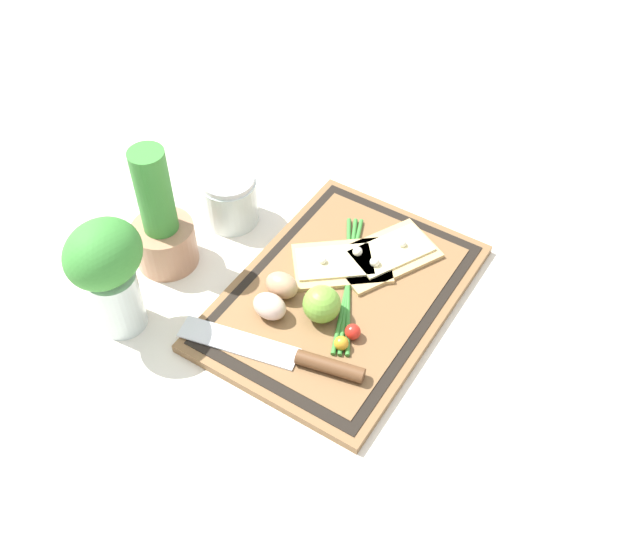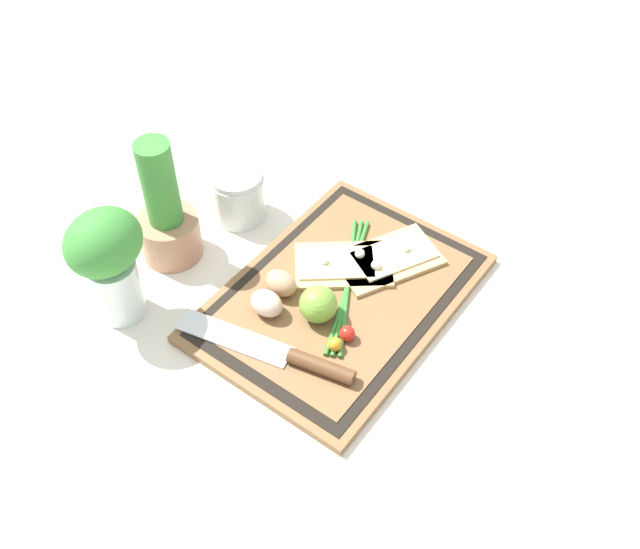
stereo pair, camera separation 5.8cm
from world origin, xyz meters
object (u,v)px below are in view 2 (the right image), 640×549
Objects in this scene: lime at (318,304)px; cherry_tomato_red at (347,333)px; egg_brown at (281,283)px; cherry_tomato_yellow at (335,344)px; herb_pot at (166,218)px; pizza_slice_near at (389,258)px; sauce_jar at (238,197)px; pizza_slice_far at (342,264)px; egg_pink at (267,303)px; knife at (293,357)px; herb_glass at (108,258)px.

lime is 2.41× the size of cherry_tomato_red.
cherry_tomato_yellow is (-0.04, -0.13, -0.01)m from egg_brown.
egg_brown is 0.14m from cherry_tomato_yellow.
herb_pot is at bearing 94.44° from lime.
pizza_slice_near is 0.85× the size of herb_pot.
sauce_jar is (0.11, 0.25, -0.01)m from lime.
pizza_slice_near is 2.04× the size of sauce_jar.
pizza_slice_far is 1.93× the size of sauce_jar.
sauce_jar reaches higher than pizza_slice_far.
herb_pot reaches higher than sauce_jar.
cherry_tomato_yellow is (0.00, -0.12, -0.01)m from egg_pink.
herb_pot is 2.39× the size of sauce_jar.
egg_brown is at bearing 10.40° from egg_pink.
egg_brown is at bearing 73.25° from cherry_tomato_yellow.
herb_pot reaches higher than lime.
cherry_tomato_red is at bearing -8.08° from cherry_tomato_yellow.
pizza_slice_near is 8.00× the size of cherry_tomato_red.
knife is 1.26× the size of herb_pot.
herb_pot is (-0.02, 0.28, 0.03)m from lime.
egg_pink is (-0.20, 0.09, 0.01)m from pizza_slice_near.
knife is at bearing -102.04° from herb_pot.
pizza_slice_near and cherry_tomato_red have the same top height.
pizza_slice_far is (-0.06, 0.05, 0.00)m from pizza_slice_near.
egg_brown is 1.00× the size of egg_pink.
pizza_slice_near is 0.67× the size of knife.
lime is at bearing 58.28° from cherry_tomato_yellow.
pizza_slice_far is 0.91× the size of herb_glass.
herb_pot is at bearing 92.32° from cherry_tomato_red.
egg_pink is 2.48× the size of cherry_tomato_yellow.
herb_glass is (-0.12, 0.19, 0.08)m from egg_pink.
egg_brown is at bearing -82.51° from herb_pot.
egg_brown is at bearing 84.27° from cherry_tomato_red.
egg_pink is 0.57× the size of sauce_jar.
egg_pink is 0.24m from herb_glass.
pizza_slice_near is at bearing 9.49° from cherry_tomato_yellow.
egg_brown is 0.27× the size of herb_glass.
cherry_tomato_red is (-0.01, -0.06, -0.02)m from lime.
egg_brown is 0.21m from herb_pot.
cherry_tomato_red is 1.11× the size of cherry_tomato_yellow.
cherry_tomato_red is at bearing -87.68° from herb_pot.
knife is 5.32× the size of egg_pink.
lime reaches higher than cherry_tomato_red.
egg_pink is at bearing -57.71° from herb_glass.
herb_glass is at bearing 139.36° from pizza_slice_far.
lime is at bearing 82.07° from cherry_tomato_red.
egg_pink reaches higher than knife.
cherry_tomato_red is at bearing -26.62° from knife.
pizza_slice_near reaches higher than cherry_tomato_yellow.
pizza_slice_near is 0.20m from cherry_tomato_yellow.
pizza_slice_far is at bearing 135.92° from pizza_slice_near.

